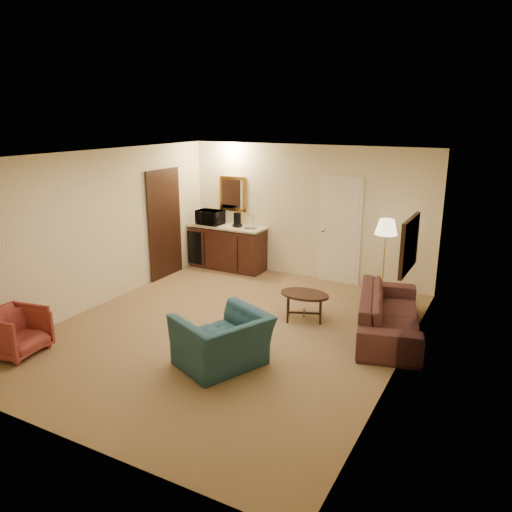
{
  "coord_description": "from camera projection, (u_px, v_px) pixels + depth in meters",
  "views": [
    {
      "loc": [
        3.63,
        -5.92,
        3.14
      ],
      "look_at": [
        0.21,
        0.5,
        1.07
      ],
      "focal_mm": 35.0,
      "sensor_mm": 36.0,
      "label": 1
    }
  ],
  "objects": [
    {
      "name": "ground",
      "position": [
        228.0,
        330.0,
        7.52
      ],
      "size": [
        6.0,
        6.0,
        0.0
      ],
      "primitive_type": "plane",
      "color": "olive",
      "rests_on": "ground"
    },
    {
      "name": "room_walls",
      "position": [
        247.0,
        209.0,
        7.75
      ],
      "size": [
        5.02,
        6.01,
        2.61
      ],
      "color": "beige",
      "rests_on": "ground"
    },
    {
      "name": "wetbar_cabinet",
      "position": [
        228.0,
        247.0,
        10.45
      ],
      "size": [
        1.64,
        0.58,
        0.92
      ],
      "primitive_type": "cube",
      "color": "#3D1D13",
      "rests_on": "ground"
    },
    {
      "name": "sofa",
      "position": [
        390.0,
        306.0,
        7.31
      ],
      "size": [
        1.15,
        2.27,
        0.85
      ],
      "primitive_type": "imported",
      "rotation": [
        0.0,
        0.0,
        1.82
      ],
      "color": "black",
      "rests_on": "ground"
    },
    {
      "name": "teal_armchair",
      "position": [
        222.0,
        332.0,
        6.35
      ],
      "size": [
        1.07,
        1.27,
        0.94
      ],
      "primitive_type": "imported",
      "rotation": [
        0.0,
        0.0,
        -1.98
      ],
      "color": "#1D3C49",
      "rests_on": "ground"
    },
    {
      "name": "rose_chair_near",
      "position": [
        14.0,
        330.0,
        6.7
      ],
      "size": [
        0.74,
        0.78,
        0.7
      ],
      "primitive_type": "imported",
      "rotation": [
        0.0,
        0.0,
        1.74
      ],
      "color": "maroon",
      "rests_on": "ground"
    },
    {
      "name": "rose_chair_far",
      "position": [
        21.0,
        330.0,
        6.8
      ],
      "size": [
        0.63,
        0.66,
        0.62
      ],
      "primitive_type": "imported",
      "rotation": [
        0.0,
        0.0,
        1.45
      ],
      "color": "maroon",
      "rests_on": "ground"
    },
    {
      "name": "coffee_table",
      "position": [
        304.0,
        307.0,
        7.86
      ],
      "size": [
        0.92,
        0.78,
        0.45
      ],
      "primitive_type": "cube",
      "rotation": [
        0.0,
        0.0,
        0.38
      ],
      "color": "black",
      "rests_on": "ground"
    },
    {
      "name": "floor_lamp",
      "position": [
        384.0,
        260.0,
        8.59
      ],
      "size": [
        0.5,
        0.5,
        1.45
      ],
      "primitive_type": "cube",
      "rotation": [
        0.0,
        0.0,
        -0.4
      ],
      "color": "gold",
      "rests_on": "ground"
    },
    {
      "name": "waste_bin",
      "position": [
        253.0,
        267.0,
        10.19
      ],
      "size": [
        0.28,
        0.28,
        0.27
      ],
      "primitive_type": "cylinder",
      "rotation": [
        0.0,
        0.0,
        0.35
      ],
      "color": "black",
      "rests_on": "ground"
    },
    {
      "name": "microwave",
      "position": [
        210.0,
        216.0,
        10.41
      ],
      "size": [
        0.55,
        0.33,
        0.37
      ],
      "primitive_type": "imported",
      "rotation": [
        0.0,
        0.0,
        -0.05
      ],
      "color": "black",
      "rests_on": "wetbar_cabinet"
    },
    {
      "name": "coffee_maker",
      "position": [
        237.0,
        220.0,
        10.19
      ],
      "size": [
        0.17,
        0.17,
        0.29
      ],
      "primitive_type": "cylinder",
      "rotation": [
        0.0,
        0.0,
        -0.08
      ],
      "color": "black",
      "rests_on": "wetbar_cabinet"
    }
  ]
}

